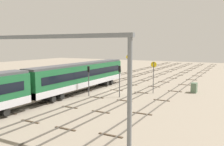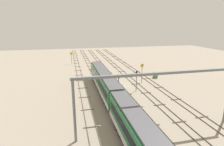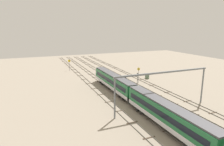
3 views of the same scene
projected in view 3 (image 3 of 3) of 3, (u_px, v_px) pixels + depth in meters
The scene contains 13 objects.
ground_plane at pixel (122, 85), 64.89m from camera, with size 155.85×155.85×0.00m, color gray.
track_near_foreground at pixel (146, 82), 68.38m from camera, with size 139.85×2.40×0.16m.
track_second_near at pixel (134, 84), 66.62m from camera, with size 139.85×2.40×0.16m.
track_middle at pixel (122, 85), 64.87m from camera, with size 139.85×2.40×0.16m.
track_with_train at pixel (109, 87), 63.12m from camera, with size 139.85×2.40×0.16m.
track_far_background at pixel (95, 88), 61.36m from camera, with size 139.85×2.40×0.16m.
train at pixel (164, 114), 37.25m from camera, with size 75.20×3.24×4.80m.
overhead_gantry at pixel (164, 80), 44.26m from camera, with size 0.40×24.31×8.96m.
speed_sign_near_foreground at pixel (69, 63), 86.38m from camera, with size 0.14×1.07×4.81m.
speed_sign_mid_trackside at pixel (139, 73), 67.13m from camera, with size 0.14×0.98×5.28m.
signal_light_trackside_approach at pixel (137, 78), 60.96m from camera, with size 0.31×0.32×4.86m.
signal_light_trackside_departure at pixel (126, 81), 57.97m from camera, with size 0.31×0.32×4.70m.
relay_cabinet at pixel (147, 76), 73.33m from camera, with size 1.40×0.90×1.65m.
Camera 3 is at (-56.26, 27.01, 18.50)m, focal length 31.92 mm.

